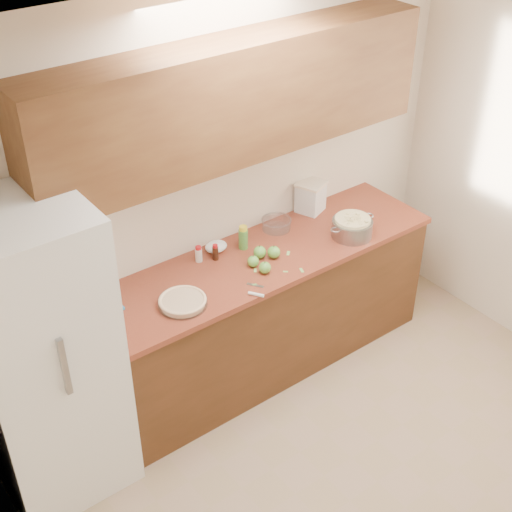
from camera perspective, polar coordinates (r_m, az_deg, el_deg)
room_shell at (r=3.50m, az=14.32°, el=-6.12°), size 3.60×3.60×3.60m
counter_run at (r=4.83m, az=-0.31°, el=-4.81°), size 2.64×0.68×0.92m
upper_cabinets at (r=4.18m, az=-1.67°, el=12.38°), size 2.60×0.34×0.70m
fridge at (r=4.04m, az=-16.79°, el=-7.73°), size 0.70×0.70×1.80m
pie at (r=4.19m, az=-5.89°, el=-3.66°), size 0.29×0.29×0.05m
colander at (r=4.81m, az=7.69°, el=2.30°), size 0.37×0.27×0.14m
flour_canister at (r=5.05m, az=4.38°, el=4.78°), size 0.23×0.23×0.22m
tablet at (r=4.24m, az=-12.59°, el=-4.13°), size 0.26×0.20×0.02m
paring_knife at (r=4.26m, az=-0.00°, el=-2.99°), size 0.13×0.18×0.02m
lemon_bottle at (r=4.63m, az=-1.03°, el=1.47°), size 0.06×0.06×0.17m
cinnamon_shaker at (r=4.53m, az=-4.61°, el=0.15°), size 0.04×0.04×0.11m
vanilla_bottle at (r=4.54m, az=-3.27°, el=0.30°), size 0.04×0.04×0.11m
mixing_bowl at (r=4.86m, az=1.64°, el=2.63°), size 0.21×0.21×0.08m
paper_towel at (r=4.64m, az=-3.22°, el=0.76°), size 0.17×0.15×0.06m
apple_left at (r=4.48m, az=-0.23°, el=-0.44°), size 0.07×0.07×0.09m
apple_center at (r=4.56m, az=0.30°, el=0.31°), size 0.08×0.08×0.10m
apple_front at (r=4.42m, az=0.72°, el=-0.94°), size 0.08×0.08×0.09m
apple_extra at (r=4.56m, az=1.44°, el=0.30°), size 0.08×0.08×0.09m
peel_a at (r=4.63m, az=2.59°, el=0.23°), size 0.05×0.05×0.00m
peel_b at (r=4.34m, az=-0.12°, el=-2.31°), size 0.03×0.02×0.00m
peel_c at (r=4.46m, az=2.38°, el=-1.25°), size 0.03×0.03×0.00m
peel_d at (r=4.47m, az=3.67°, el=-1.14°), size 0.03×0.05×0.00m
peel_e at (r=4.46m, az=-0.07°, el=-1.16°), size 0.04×0.04×0.00m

